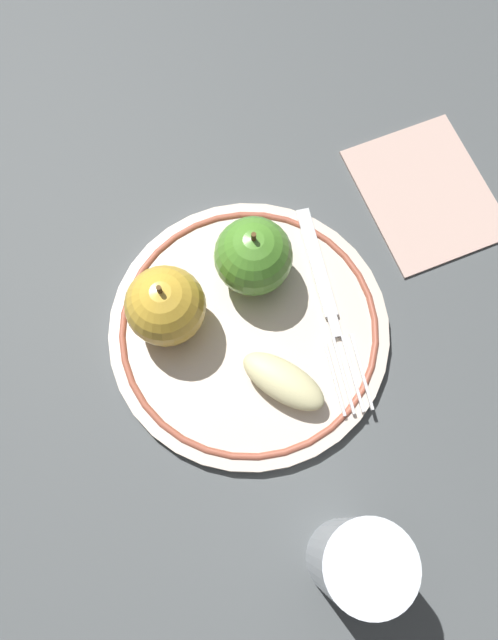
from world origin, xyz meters
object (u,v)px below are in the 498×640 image
Objects in this scene: plate at (249,329)px; apple_slice_front at (283,381)px; apple_second_whole at (253,256)px; fork at (327,300)px; apple_red_whole at (165,306)px; napkin_folded at (426,192)px; drinking_glass at (357,562)px.

apple_slice_front is at bearing 13.97° from plate.
fork is (0.04, 0.06, -0.03)m from apple_second_whole.
apple_red_whole is 0.28m from napkin_folded.
fork is (-0.01, 0.07, 0.01)m from plate.
drinking_glass is 0.34m from napkin_folded.
apple_red_whole is 0.12m from apple_slice_front.
plate is at bearing -19.34° from apple_second_whole.
apple_second_whole reaches higher than fork.
fork is (-0.06, 0.06, -0.01)m from apple_slice_front.
napkin_folded is (-0.08, 0.13, -0.01)m from fork.
drinking_glass is 0.81× the size of napkin_folded.
apple_red_whole is 0.24m from drinking_glass.
plate is 0.22m from napkin_folded.
apple_second_whole is 0.65× the size of drinking_glass.
plate is at bearing -173.34° from drinking_glass.
apple_slice_front is 0.09m from fork.
apple_second_whole reaches higher than napkin_folded.
apple_red_whole is 0.14m from fork.
drinking_glass reaches higher than plate.
apple_second_whole is at bearing -77.77° from napkin_folded.
drinking_glass reaches higher than apple_second_whole.
apple_red_whole reaches higher than plate.
napkin_folded is (-0.29, 0.18, -0.06)m from drinking_glass.
apple_second_whole is 0.19m from napkin_folded.
apple_second_whole is at bearing 160.66° from plate.
fork is (0.02, 0.14, -0.03)m from apple_red_whole.
apple_second_whole is at bearing -125.55° from fork.
drinking_glass is at bearing -31.19° from napkin_folded.
napkin_folded is (-0.04, 0.18, -0.04)m from apple_second_whole.
drinking_glass is at bearing 1.43° from apple_second_whole.
fork reaches higher than plate.
apple_second_whole is 0.25m from drinking_glass.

